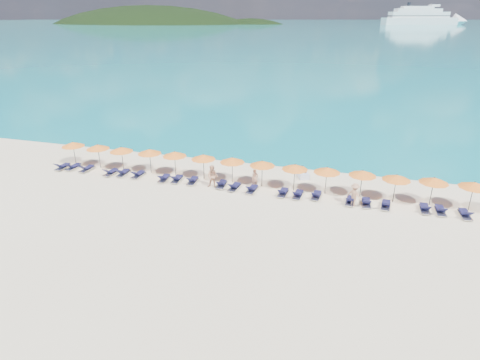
# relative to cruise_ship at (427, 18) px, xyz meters

# --- Properties ---
(ground) EXTENTS (1400.00, 1400.00, 0.00)m
(ground) POSITION_rel_cruise_ship_xyz_m (-81.74, -586.01, -8.40)
(ground) COLOR beige
(sea) EXTENTS (1600.00, 1300.00, 0.01)m
(sea) POSITION_rel_cruise_ship_xyz_m (-81.74, 73.99, -8.40)
(sea) COLOR #1FA9B2
(sea) RESTS_ON ground
(headland_main) EXTENTS (374.00, 242.00, 126.50)m
(headland_main) POSITION_rel_cruise_ship_xyz_m (-381.74, -46.01, -46.40)
(headland_main) COLOR black
(headland_main) RESTS_ON ground
(headland_small) EXTENTS (162.00, 126.00, 85.50)m
(headland_small) POSITION_rel_cruise_ship_xyz_m (-231.74, -26.01, -43.40)
(headland_small) COLOR black
(headland_small) RESTS_ON ground
(cruise_ship) EXTENTS (114.24, 61.41, 32.30)m
(cruise_ship) POSITION_rel_cruise_ship_xyz_m (0.00, 0.00, 0.00)
(cruise_ship) COLOR white
(cruise_ship) RESTS_ON ground
(jetski) EXTENTS (1.54, 2.27, 0.76)m
(jetski) POSITION_rel_cruise_ship_xyz_m (-77.58, -577.81, -8.09)
(jetski) COLOR white
(jetski) RESTS_ON ground
(beachgoer_a) EXTENTS (0.68, 0.67, 1.58)m
(beachgoer_a) POSITION_rel_cruise_ship_xyz_m (-80.93, -581.46, -7.61)
(beachgoer_a) COLOR tan
(beachgoer_a) RESTS_ON ground
(beachgoer_b) EXTENTS (0.97, 0.61, 1.92)m
(beachgoer_b) POSITION_rel_cruise_ship_xyz_m (-84.25, -582.40, -7.45)
(beachgoer_b) COLOR tan
(beachgoer_b) RESTS_ON ground
(beachgoer_c) EXTENTS (1.26, 1.00, 1.77)m
(beachgoer_c) POSITION_rel_cruise_ship_xyz_m (-73.05, -582.58, -7.52)
(beachgoer_c) COLOR tan
(beachgoer_c) RESTS_ON ground
(umbrella_0) EXTENTS (2.10, 2.10, 2.28)m
(umbrella_0) POSITION_rel_cruise_ship_xyz_m (-98.56, -581.01, -6.39)
(umbrella_0) COLOR black
(umbrella_0) RESTS_ON ground
(umbrella_1) EXTENTS (2.10, 2.10, 2.28)m
(umbrella_1) POSITION_rel_cruise_ship_xyz_m (-95.87, -581.02, -6.39)
(umbrella_1) COLOR black
(umbrella_1) RESTS_ON ground
(umbrella_2) EXTENTS (2.10, 2.10, 2.28)m
(umbrella_2) POSITION_rel_cruise_ship_xyz_m (-93.40, -581.07, -6.39)
(umbrella_2) COLOR black
(umbrella_2) RESTS_ON ground
(umbrella_3) EXTENTS (2.10, 2.10, 2.28)m
(umbrella_3) POSITION_rel_cruise_ship_xyz_m (-90.70, -580.88, -6.39)
(umbrella_3) COLOR black
(umbrella_3) RESTS_ON ground
(umbrella_4) EXTENTS (2.10, 2.10, 2.28)m
(umbrella_4) POSITION_rel_cruise_ship_xyz_m (-88.29, -580.87, -6.39)
(umbrella_4) COLOR black
(umbrella_4) RESTS_ON ground
(umbrella_5) EXTENTS (2.10, 2.10, 2.28)m
(umbrella_5) POSITION_rel_cruise_ship_xyz_m (-85.62, -580.89, -6.39)
(umbrella_5) COLOR black
(umbrella_5) RESTS_ON ground
(umbrella_6) EXTENTS (2.10, 2.10, 2.28)m
(umbrella_6) POSITION_rel_cruise_ship_xyz_m (-83.04, -580.91, -6.39)
(umbrella_6) COLOR black
(umbrella_6) RESTS_ON ground
(umbrella_7) EXTENTS (2.10, 2.10, 2.28)m
(umbrella_7) POSITION_rel_cruise_ship_xyz_m (-80.45, -580.99, -6.39)
(umbrella_7) COLOR black
(umbrella_7) RESTS_ON ground
(umbrella_8) EXTENTS (2.10, 2.10, 2.28)m
(umbrella_8) POSITION_rel_cruise_ship_xyz_m (-77.78, -581.06, -6.39)
(umbrella_8) COLOR black
(umbrella_8) RESTS_ON ground
(umbrella_9) EXTENTS (2.10, 2.10, 2.28)m
(umbrella_9) POSITION_rel_cruise_ship_xyz_m (-75.28, -581.00, -6.39)
(umbrella_9) COLOR black
(umbrella_9) RESTS_ON ground
(umbrella_10) EXTENTS (2.10, 2.10, 2.28)m
(umbrella_10) POSITION_rel_cruise_ship_xyz_m (-72.62, -580.91, -6.39)
(umbrella_10) COLOR black
(umbrella_10) RESTS_ON ground
(umbrella_11) EXTENTS (2.10, 2.10, 2.28)m
(umbrella_11) POSITION_rel_cruise_ship_xyz_m (-70.19, -581.10, -6.39)
(umbrella_11) COLOR black
(umbrella_11) RESTS_ON ground
(umbrella_12) EXTENTS (2.10, 2.10, 2.28)m
(umbrella_12) POSITION_rel_cruise_ship_xyz_m (-67.61, -580.90, -6.39)
(umbrella_12) COLOR black
(umbrella_12) RESTS_ON ground
(umbrella_13) EXTENTS (2.10, 2.10, 2.28)m
(umbrella_13) POSITION_rel_cruise_ship_xyz_m (-65.00, -581.01, -6.39)
(umbrella_13) COLOR black
(umbrella_13) RESTS_ON ground
(lounger_0) EXTENTS (0.64, 1.71, 0.66)m
(lounger_0) POSITION_rel_cruise_ship_xyz_m (-99.00, -582.35, -8.17)
(lounger_0) COLOR silver
(lounger_0) RESTS_ON ground
(lounger_1) EXTENTS (0.74, 1.74, 0.66)m
(lounger_1) POSITION_rel_cruise_ship_xyz_m (-98.02, -582.11, -8.17)
(lounger_1) COLOR silver
(lounger_1) RESTS_ON ground
(lounger_2) EXTENTS (0.69, 1.72, 0.66)m
(lounger_2) POSITION_rel_cruise_ship_xyz_m (-96.54, -582.16, -8.17)
(lounger_2) COLOR silver
(lounger_2) RESTS_ON ground
(lounger_3) EXTENTS (0.74, 1.74, 0.66)m
(lounger_3) POSITION_rel_cruise_ship_xyz_m (-93.90, -582.32, -8.17)
(lounger_3) COLOR silver
(lounger_3) RESTS_ON ground
(lounger_4) EXTENTS (0.76, 1.75, 0.66)m
(lounger_4) POSITION_rel_cruise_ship_xyz_m (-92.79, -582.12, -8.17)
(lounger_4) COLOR silver
(lounger_4) RESTS_ON ground
(lounger_5) EXTENTS (0.66, 1.72, 0.66)m
(lounger_5) POSITION_rel_cruise_ship_xyz_m (-91.30, -582.11, -8.17)
(lounger_5) COLOR silver
(lounger_5) RESTS_ON ground
(lounger_6) EXTENTS (0.77, 1.75, 0.66)m
(lounger_6) POSITION_rel_cruise_ship_xyz_m (-88.75, -582.25, -8.17)
(lounger_6) COLOR silver
(lounger_6) RESTS_ON ground
(lounger_7) EXTENTS (0.74, 1.74, 0.66)m
(lounger_7) POSITION_rel_cruise_ship_xyz_m (-87.63, -582.06, -8.17)
(lounger_7) COLOR silver
(lounger_7) RESTS_ON ground
(lounger_8) EXTENTS (0.75, 1.74, 0.66)m
(lounger_8) POSITION_rel_cruise_ship_xyz_m (-86.20, -582.03, -8.17)
(lounger_8) COLOR silver
(lounger_8) RESTS_ON ground
(lounger_9) EXTENTS (0.74, 1.74, 0.66)m
(lounger_9) POSITION_rel_cruise_ship_xyz_m (-83.61, -582.06, -8.17)
(lounger_9) COLOR silver
(lounger_9) RESTS_ON ground
(lounger_10) EXTENTS (0.75, 1.74, 0.66)m
(lounger_10) POSITION_rel_cruise_ship_xyz_m (-82.43, -582.28, -8.17)
(lounger_10) COLOR silver
(lounger_10) RESTS_ON ground
(lounger_11) EXTENTS (0.75, 1.74, 0.66)m
(lounger_11) POSITION_rel_cruise_ship_xyz_m (-80.94, -582.34, -8.17)
(lounger_11) COLOR silver
(lounger_11) RESTS_ON ground
(lounger_12) EXTENTS (0.69, 1.72, 0.66)m
(lounger_12) POSITION_rel_cruise_ship_xyz_m (-78.43, -582.26, -8.17)
(lounger_12) COLOR silver
(lounger_12) RESTS_ON ground
(lounger_13) EXTENTS (0.75, 1.74, 0.66)m
(lounger_13) POSITION_rel_cruise_ship_xyz_m (-77.25, -582.30, -8.17)
(lounger_13) COLOR silver
(lounger_13) RESTS_ON ground
(lounger_14) EXTENTS (0.74, 1.74, 0.66)m
(lounger_14) POSITION_rel_cruise_ship_xyz_m (-75.86, -582.04, -8.17)
(lounger_14) COLOR silver
(lounger_14) RESTS_ON ground
(lounger_15) EXTENTS (0.72, 1.73, 0.66)m
(lounger_15) POSITION_rel_cruise_ship_xyz_m (-73.30, -582.30, -8.17)
(lounger_15) COLOR silver
(lounger_15) RESTS_ON ground
(lounger_16) EXTENTS (0.70, 1.73, 0.66)m
(lounger_16) POSITION_rel_cruise_ship_xyz_m (-72.14, -582.30, -8.17)
(lounger_16) COLOR silver
(lounger_16) RESTS_ON ground
(lounger_17) EXTENTS (0.78, 1.75, 0.66)m
(lounger_17) POSITION_rel_cruise_ship_xyz_m (-70.76, -582.28, -8.17)
(lounger_17) COLOR silver
(lounger_17) RESTS_ON ground
(lounger_18) EXTENTS (0.63, 1.70, 0.66)m
(lounger_18) POSITION_rel_cruise_ship_xyz_m (-68.08, -582.08, -8.17)
(lounger_18) COLOR silver
(lounger_18) RESTS_ON ground
(lounger_19) EXTENTS (0.66, 1.71, 0.66)m
(lounger_19) POSITION_rel_cruise_ship_xyz_m (-67.04, -582.10, -8.17)
(lounger_19) COLOR silver
(lounger_19) RESTS_ON ground
(lounger_20) EXTENTS (0.75, 1.74, 0.66)m
(lounger_20) POSITION_rel_cruise_ship_xyz_m (-65.47, -582.24, -8.17)
(lounger_20) COLOR silver
(lounger_20) RESTS_ON ground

